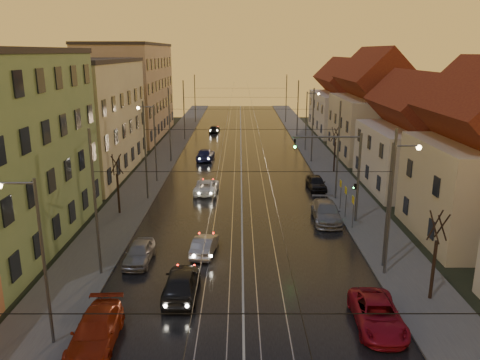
{
  "coord_description": "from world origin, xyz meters",
  "views": [
    {
      "loc": [
        -0.19,
        -16.86,
        13.13
      ],
      "look_at": [
        -0.15,
        20.41,
        2.86
      ],
      "focal_mm": 35.0,
      "sensor_mm": 36.0,
      "label": 1
    }
  ],
  "objects_px": {
    "street_lamp_1": "(394,194)",
    "driving_car_1": "(204,245)",
    "traffic_light_mast": "(346,167)",
    "driving_car_0": "(181,283)",
    "parked_right_2": "(316,183)",
    "parked_left_2": "(96,331)",
    "street_lamp_0": "(35,247)",
    "driving_car_4": "(214,129)",
    "parked_right_1": "(326,212)",
    "street_lamp_3": "(309,115)",
    "driving_car_3": "(205,154)",
    "parked_right_0": "(377,315)",
    "parked_left_3": "(139,253)",
    "street_lamp_2": "(152,136)",
    "driving_car_2": "(207,186)"
  },
  "relations": [
    {
      "from": "street_lamp_1",
      "to": "driving_car_1",
      "type": "relative_size",
      "value": 2.11
    },
    {
      "from": "street_lamp_1",
      "to": "traffic_light_mast",
      "type": "distance_m",
      "value": 8.08
    },
    {
      "from": "driving_car_0",
      "to": "driving_car_1",
      "type": "xyz_separation_m",
      "value": [
        0.87,
        5.56,
        -0.17
      ]
    },
    {
      "from": "parked_right_2",
      "to": "parked_left_2",
      "type": "bearing_deg",
      "value": -121.86
    },
    {
      "from": "street_lamp_0",
      "to": "parked_left_2",
      "type": "relative_size",
      "value": 1.65
    },
    {
      "from": "driving_car_1",
      "to": "driving_car_4",
      "type": "xyz_separation_m",
      "value": [
        -1.87,
        48.62,
        0.01
      ]
    },
    {
      "from": "driving_car_0",
      "to": "parked_right_1",
      "type": "height_order",
      "value": "driving_car_0"
    },
    {
      "from": "street_lamp_0",
      "to": "parked_right_2",
      "type": "distance_m",
      "value": 30.51
    },
    {
      "from": "driving_car_4",
      "to": "parked_left_2",
      "type": "height_order",
      "value": "parked_left_2"
    },
    {
      "from": "parked_left_2",
      "to": "driving_car_0",
      "type": "bearing_deg",
      "value": 50.93
    },
    {
      "from": "street_lamp_3",
      "to": "driving_car_0",
      "type": "distance_m",
      "value": 41.6
    },
    {
      "from": "driving_car_3",
      "to": "parked_right_0",
      "type": "xyz_separation_m",
      "value": [
        11.05,
        -36.86,
        -0.04
      ]
    },
    {
      "from": "driving_car_3",
      "to": "parked_right_2",
      "type": "relative_size",
      "value": 1.21
    },
    {
      "from": "parked_right_1",
      "to": "parked_right_2",
      "type": "height_order",
      "value": "parked_right_1"
    },
    {
      "from": "driving_car_3",
      "to": "driving_car_4",
      "type": "distance_m",
      "value": 20.39
    },
    {
      "from": "traffic_light_mast",
      "to": "parked_right_1",
      "type": "bearing_deg",
      "value": 162.16
    },
    {
      "from": "street_lamp_1",
      "to": "parked_left_2",
      "type": "height_order",
      "value": "street_lamp_1"
    },
    {
      "from": "traffic_light_mast",
      "to": "driving_car_4",
      "type": "height_order",
      "value": "traffic_light_mast"
    },
    {
      "from": "driving_car_0",
      "to": "driving_car_1",
      "type": "height_order",
      "value": "driving_car_0"
    },
    {
      "from": "driving_car_3",
      "to": "driving_car_1",
      "type": "bearing_deg",
      "value": 96.43
    },
    {
      "from": "parked_left_3",
      "to": "parked_right_1",
      "type": "bearing_deg",
      "value": 30.61
    },
    {
      "from": "street_lamp_0",
      "to": "street_lamp_3",
      "type": "height_order",
      "value": "same"
    },
    {
      "from": "street_lamp_2",
      "to": "driving_car_1",
      "type": "relative_size",
      "value": 2.11
    },
    {
      "from": "driving_car_4",
      "to": "parked_left_2",
      "type": "bearing_deg",
      "value": 92.32
    },
    {
      "from": "street_lamp_1",
      "to": "parked_right_0",
      "type": "height_order",
      "value": "street_lamp_1"
    },
    {
      "from": "street_lamp_1",
      "to": "driving_car_0",
      "type": "distance_m",
      "value": 13.61
    },
    {
      "from": "street_lamp_2",
      "to": "street_lamp_3",
      "type": "relative_size",
      "value": 1.0
    },
    {
      "from": "driving_car_2",
      "to": "parked_left_3",
      "type": "height_order",
      "value": "parked_left_3"
    },
    {
      "from": "parked_left_2",
      "to": "parked_right_0",
      "type": "xyz_separation_m",
      "value": [
        13.4,
        1.48,
        -0.04
      ]
    },
    {
      "from": "street_lamp_2",
      "to": "parked_right_1",
      "type": "xyz_separation_m",
      "value": [
        15.84,
        -11.6,
        -4.14
      ]
    },
    {
      "from": "street_lamp_3",
      "to": "parked_left_3",
      "type": "bearing_deg",
      "value": -114.1
    },
    {
      "from": "driving_car_2",
      "to": "parked_left_2",
      "type": "height_order",
      "value": "parked_left_2"
    },
    {
      "from": "driving_car_1",
      "to": "parked_left_3",
      "type": "distance_m",
      "value": 4.3
    },
    {
      "from": "street_lamp_0",
      "to": "parked_right_1",
      "type": "bearing_deg",
      "value": 46.0
    },
    {
      "from": "driving_car_4",
      "to": "driving_car_3",
      "type": "bearing_deg",
      "value": 94.51
    },
    {
      "from": "parked_right_0",
      "to": "driving_car_0",
      "type": "bearing_deg",
      "value": 165.24
    },
    {
      "from": "driving_car_4",
      "to": "parked_right_1",
      "type": "height_order",
      "value": "parked_right_1"
    },
    {
      "from": "street_lamp_0",
      "to": "street_lamp_1",
      "type": "xyz_separation_m",
      "value": [
        18.21,
        8.0,
        0.0
      ]
    },
    {
      "from": "street_lamp_3",
      "to": "parked_left_3",
      "type": "height_order",
      "value": "street_lamp_3"
    },
    {
      "from": "street_lamp_3",
      "to": "parked_right_2",
      "type": "relative_size",
      "value": 1.99
    },
    {
      "from": "street_lamp_2",
      "to": "parked_right_2",
      "type": "distance_m",
      "value": 17.17
    },
    {
      "from": "street_lamp_0",
      "to": "street_lamp_2",
      "type": "distance_m",
      "value": 28.0
    },
    {
      "from": "driving_car_0",
      "to": "driving_car_3",
      "type": "bearing_deg",
      "value": -87.77
    },
    {
      "from": "street_lamp_1",
      "to": "driving_car_3",
      "type": "relative_size",
      "value": 1.64
    },
    {
      "from": "street_lamp_0",
      "to": "street_lamp_2",
      "type": "xyz_separation_m",
      "value": [
        0.0,
        28.0,
        0.0
      ]
    },
    {
      "from": "street_lamp_2",
      "to": "parked_right_1",
      "type": "height_order",
      "value": "street_lamp_2"
    },
    {
      "from": "driving_car_0",
      "to": "parked_right_2",
      "type": "height_order",
      "value": "driving_car_0"
    },
    {
      "from": "parked_left_3",
      "to": "parked_right_2",
      "type": "xyz_separation_m",
      "value": [
        13.97,
        16.54,
        0.01
      ]
    },
    {
      "from": "street_lamp_1",
      "to": "street_lamp_3",
      "type": "relative_size",
      "value": 1.0
    },
    {
      "from": "street_lamp_1",
      "to": "traffic_light_mast",
      "type": "bearing_deg",
      "value": 97.91
    }
  ]
}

